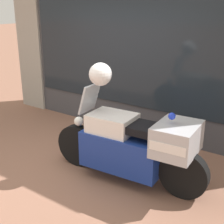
% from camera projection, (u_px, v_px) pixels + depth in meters
% --- Properties ---
extents(ground_plane, '(60.00, 60.00, 0.00)m').
position_uv_depth(ground_plane, '(61.00, 167.00, 4.74)').
color(ground_plane, '#8E604C').
extents(shop_building, '(5.93, 0.55, 3.61)m').
position_uv_depth(shop_building, '(117.00, 34.00, 5.87)').
color(shop_building, '#424247').
rests_on(shop_building, ground).
extents(window_display, '(4.76, 0.30, 1.82)m').
position_uv_depth(window_display, '(144.00, 108.00, 6.00)').
color(window_display, slate).
rests_on(window_display, ground).
extents(paramedic_motorcycle, '(2.30, 0.71, 1.31)m').
position_uv_depth(paramedic_motorcycle, '(133.00, 145.00, 4.19)').
color(paramedic_motorcycle, black).
rests_on(paramedic_motorcycle, ground).
extents(white_helmet, '(0.31, 0.31, 0.31)m').
position_uv_depth(white_helmet, '(100.00, 74.00, 4.14)').
color(white_helmet, white).
rests_on(white_helmet, paramedic_motorcycle).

